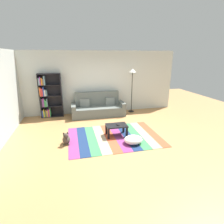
% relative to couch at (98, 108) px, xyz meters
% --- Properties ---
extents(ground_plane, '(14.00, 14.00, 0.00)m').
position_rel_couch_xyz_m(ground_plane, '(0.25, -2.02, -0.34)').
color(ground_plane, '#B27F4C').
extents(back_wall, '(6.80, 0.10, 2.70)m').
position_rel_couch_xyz_m(back_wall, '(0.25, 0.53, 1.01)').
color(back_wall, silver).
rests_on(back_wall, ground_plane).
extents(left_wall, '(0.10, 5.50, 2.70)m').
position_rel_couch_xyz_m(left_wall, '(-3.15, -1.27, 1.01)').
color(left_wall, silver).
rests_on(left_wall, ground_plane).
extents(rug, '(2.88, 2.06, 0.01)m').
position_rel_couch_xyz_m(rug, '(0.16, -2.28, -0.33)').
color(rug, '#843370').
rests_on(rug, ground_plane).
extents(couch, '(2.26, 0.80, 1.00)m').
position_rel_couch_xyz_m(couch, '(0.00, 0.00, 0.00)').
color(couch, '#59605B').
rests_on(couch, ground_plane).
extents(bookshelf, '(0.90, 0.28, 1.82)m').
position_rel_couch_xyz_m(bookshelf, '(-2.04, 0.29, 0.53)').
color(bookshelf, black).
rests_on(bookshelf, ground_plane).
extents(coffee_table, '(0.67, 0.45, 0.36)m').
position_rel_couch_xyz_m(coffee_table, '(0.25, -2.19, -0.04)').
color(coffee_table, black).
rests_on(coffee_table, rug).
extents(pouf, '(0.55, 0.48, 0.23)m').
position_rel_couch_xyz_m(pouf, '(0.60, -2.83, -0.21)').
color(pouf, white).
rests_on(pouf, rug).
extents(dog, '(0.22, 0.35, 0.40)m').
position_rel_couch_xyz_m(dog, '(-1.33, -2.41, -0.18)').
color(dog, '#473D33').
rests_on(dog, ground_plane).
extents(standing_lamp, '(0.32, 0.32, 1.94)m').
position_rel_couch_xyz_m(standing_lamp, '(1.58, 0.17, 1.28)').
color(standing_lamp, black).
rests_on(standing_lamp, ground_plane).
extents(tv_remote, '(0.09, 0.16, 0.02)m').
position_rel_couch_xyz_m(tv_remote, '(0.28, -2.24, 0.05)').
color(tv_remote, black).
rests_on(tv_remote, coffee_table).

